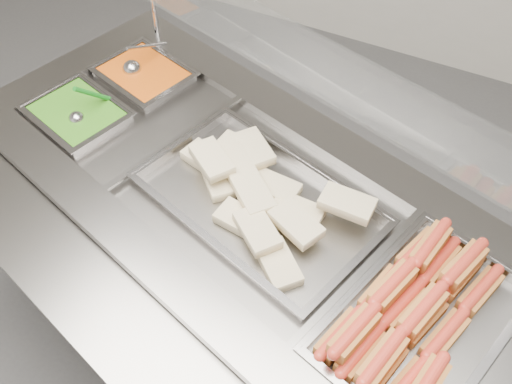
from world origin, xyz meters
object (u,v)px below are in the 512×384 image
at_px(pan_hotdogs, 420,326).
at_px(serving_spoon, 80,115).
at_px(steam_counter, 246,270).
at_px(ladle, 133,68).
at_px(sneeze_guard, 299,54).
at_px(pan_wraps, 258,204).

relative_size(pan_hotdogs, serving_spoon, 3.74).
bearing_deg(steam_counter, ladle, 152.62).
bearing_deg(serving_spoon, pan_hotdogs, -9.69).
distance_m(pan_hotdogs, serving_spoon, 1.24).
bearing_deg(ladle, sneeze_guard, -9.26).
bearing_deg(ladle, pan_wraps, -26.52).
relative_size(sneeze_guard, ladle, 8.50).
distance_m(pan_wraps, ladle, 0.75).
distance_m(sneeze_guard, ladle, 0.77).
height_order(sneeze_guard, serving_spoon, sneeze_guard).
xyz_separation_m(sneeze_guard, ladle, (-0.67, 0.11, -0.35)).
bearing_deg(pan_hotdogs, pan_wraps, 163.42).
distance_m(sneeze_guard, serving_spoon, 0.79).
bearing_deg(pan_hotdogs, sneeze_guard, 144.14).
xyz_separation_m(pan_hotdogs, pan_wraps, (-0.54, 0.16, 0.01)).
relative_size(sneeze_guard, pan_wraps, 2.17).
bearing_deg(serving_spoon, sneeze_guard, 14.35).
bearing_deg(sneeze_guard, serving_spoon, -165.65).
distance_m(steam_counter, ladle, 0.83).
xyz_separation_m(steam_counter, serving_spoon, (-0.63, 0.03, 0.46)).
xyz_separation_m(pan_wraps, ladle, (-0.67, 0.33, 0.03)).
bearing_deg(steam_counter, sneeze_guard, 73.42).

